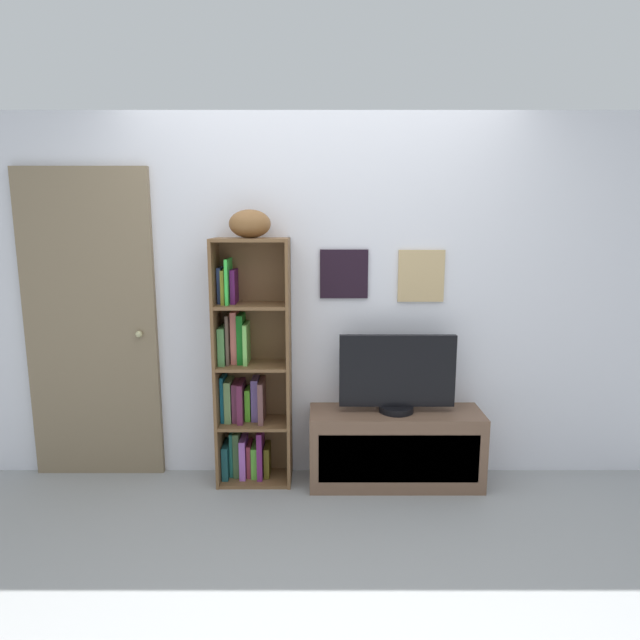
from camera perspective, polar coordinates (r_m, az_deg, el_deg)
name	(u,v)px	position (r m, az deg, el deg)	size (l,w,h in m)	color
ground	(322,574)	(3.00, 0.17, -24.75)	(5.20, 5.20, 0.04)	gray
back_wall	(322,300)	(3.61, 0.21, 2.08)	(4.80, 0.08, 2.36)	silver
bookshelf	(249,378)	(3.62, -7.35, -5.97)	(0.48, 0.28, 1.59)	brown
football	(252,224)	(3.43, -7.07, 9.82)	(0.26, 0.17, 0.17)	brown
tv_stand	(397,448)	(3.70, 7.93, -12.91)	(1.11, 0.36, 0.49)	brown
television	(399,374)	(3.54, 8.12, -5.58)	(0.73, 0.22, 0.50)	black
door	(93,327)	(3.89, -22.40, -0.66)	(0.85, 0.09, 2.02)	#7A684E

